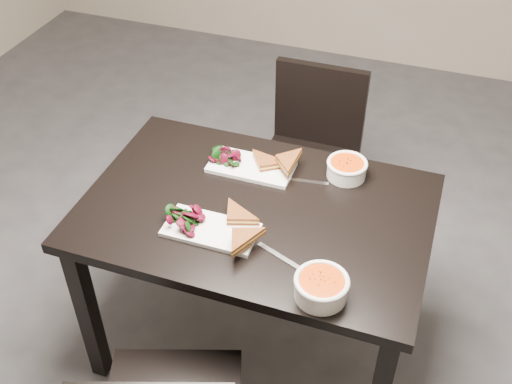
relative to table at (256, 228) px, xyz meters
The scene contains 13 objects.
ground 0.67m from the table, 130.91° to the left, with size 5.00×5.00×0.00m, color #47474C.
table is the anchor object (origin of this frame).
chair_far 0.78m from the table, 89.45° to the left, with size 0.42×0.42×0.85m.
plate_near 0.22m from the table, 121.81° to the right, with size 0.31×0.15×0.02m, color white.
sandwich_near 0.21m from the table, 103.67° to the right, with size 0.15×0.12×0.05m, color #984C20, non-canonical shape.
salad_near 0.29m from the table, 141.00° to the right, with size 0.10×0.09×0.04m, color black, non-canonical shape.
soup_bowl_near 0.46m from the table, 44.93° to the right, with size 0.16×0.16×0.07m.
cutlery_near 0.27m from the table, 52.81° to the right, with size 0.18×0.02×0.00m, color silver.
plate_far 0.24m from the table, 113.91° to the left, with size 0.31×0.16×0.02m, color white.
sandwich_far 0.23m from the table, 97.32° to the left, with size 0.16×0.12×0.05m, color #984C20, non-canonical shape.
salad_far 0.31m from the table, 133.31° to the left, with size 0.10×0.09×0.04m, color black, non-canonical shape.
soup_bowl_far 0.40m from the table, 47.03° to the left, with size 0.15×0.15×0.07m.
cutlery_far 0.25m from the table, 58.52° to the left, with size 0.18×0.02×0.00m, color silver.
Camera 1 is at (0.63, -1.63, 2.17)m, focal length 43.47 mm.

